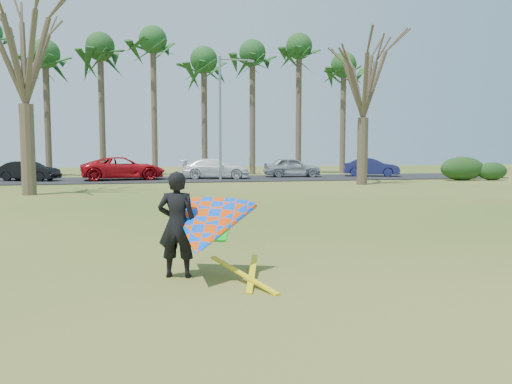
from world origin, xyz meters
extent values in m
plane|color=#255011|center=(0.00, 0.00, 0.00)|extent=(100.00, 100.00, 0.00)
cube|color=black|center=(0.00, 25.00, 0.03)|extent=(46.00, 7.00, 0.06)
cylinder|color=#483A2B|center=(-10.00, 31.00, 4.50)|extent=(0.48, 0.48, 9.00)
ellipsoid|color=#18441B|center=(-10.00, 31.00, 9.30)|extent=(4.84, 4.84, 3.08)
cylinder|color=#493C2C|center=(-6.00, 31.00, 4.85)|extent=(0.48, 0.48, 9.70)
ellipsoid|color=#194017|center=(-6.00, 31.00, 10.00)|extent=(4.84, 4.84, 3.08)
cylinder|color=#4E3E2F|center=(-2.00, 31.00, 5.20)|extent=(0.48, 0.48, 10.40)
ellipsoid|color=#1A4B1C|center=(-2.00, 31.00, 10.70)|extent=(4.84, 4.84, 3.08)
cylinder|color=#4B3C2D|center=(2.00, 31.00, 4.50)|extent=(0.48, 0.48, 9.00)
ellipsoid|color=#1A4B1B|center=(2.00, 31.00, 9.30)|extent=(4.84, 4.84, 3.08)
cylinder|color=#4F402F|center=(6.00, 31.00, 4.85)|extent=(0.48, 0.48, 9.70)
ellipsoid|color=#19461D|center=(6.00, 31.00, 10.00)|extent=(4.84, 4.84, 3.08)
cylinder|color=brown|center=(10.00, 31.00, 5.20)|extent=(0.48, 0.48, 10.40)
ellipsoid|color=#194217|center=(10.00, 31.00, 10.70)|extent=(4.84, 4.84, 3.08)
cylinder|color=#4E3F2F|center=(14.00, 31.00, 4.50)|extent=(0.48, 0.48, 9.00)
ellipsoid|color=#194719|center=(14.00, 31.00, 9.30)|extent=(4.84, 4.84, 3.08)
cylinder|color=#46392A|center=(-8.00, 15.00, 2.10)|extent=(0.64, 0.64, 4.20)
cylinder|color=#46372A|center=(10.00, 18.00, 1.99)|extent=(0.64, 0.64, 3.99)
cylinder|color=gray|center=(2.00, 22.00, 4.00)|extent=(0.16, 0.16, 8.00)
cylinder|color=gray|center=(3.00, 22.00, 7.80)|extent=(2.00, 0.10, 0.10)
cube|color=gray|center=(4.00, 22.00, 7.75)|extent=(0.40, 0.18, 0.12)
ellipsoid|color=#173714|center=(18.32, 20.23, 0.80)|extent=(3.21, 1.46, 1.61)
ellipsoid|color=#173714|center=(20.38, 19.89, 0.62)|extent=(2.22, 1.04, 1.23)
imported|color=black|center=(-10.17, 25.02, 0.70)|extent=(4.11, 2.57, 1.28)
imported|color=red|center=(-4.20, 24.86, 0.83)|extent=(5.82, 3.30, 1.53)
imported|color=white|center=(2.11, 25.05, 0.75)|extent=(5.06, 2.90, 1.38)
imported|color=#999FA6|center=(7.95, 25.88, 0.78)|extent=(4.35, 2.05, 1.44)
imported|color=navy|center=(14.08, 25.35, 0.74)|extent=(4.38, 2.89, 1.36)
imported|color=black|center=(-2.12, -1.52, 0.89)|extent=(0.74, 0.59, 1.79)
cone|color=#0553FB|center=(-1.67, -1.77, 0.85)|extent=(2.13, 2.39, 2.02)
cube|color=#0CBF19|center=(-1.55, -1.85, 0.80)|extent=(0.62, 0.60, 0.24)
cube|color=yellow|center=(-1.12, -2.12, 0.01)|extent=(0.85, 1.66, 0.28)
cube|color=yellow|center=(-0.92, -1.92, 0.01)|extent=(0.56, 1.76, 0.22)
camera|label=1|loc=(-2.58, -9.88, 2.16)|focal=35.00mm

